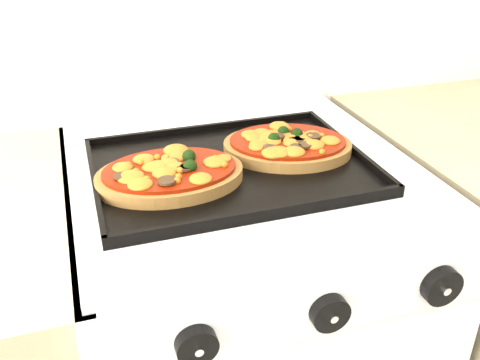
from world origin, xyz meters
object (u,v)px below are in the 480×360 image
object	(u,v)px
pizza_left	(170,173)
baking_tray	(231,166)
pizza_right	(287,144)
stove	(242,354)

from	to	relation	value
pizza_left	baking_tray	bearing A→B (deg)	11.65
baking_tray	pizza_right	xyz separation A→B (m)	(0.11, 0.02, 0.01)
baking_tray	pizza_left	xyz separation A→B (m)	(-0.11, -0.02, 0.02)
stove	baking_tray	bearing A→B (deg)	-143.82
pizza_left	pizza_right	xyz separation A→B (m)	(0.22, 0.04, -0.00)
baking_tray	pizza_right	bearing A→B (deg)	11.12
baking_tray	pizza_right	world-z (taller)	pizza_right
baking_tray	stove	bearing A→B (deg)	36.41
pizza_left	stove	bearing A→B (deg)	17.33
pizza_left	pizza_right	distance (m)	0.22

